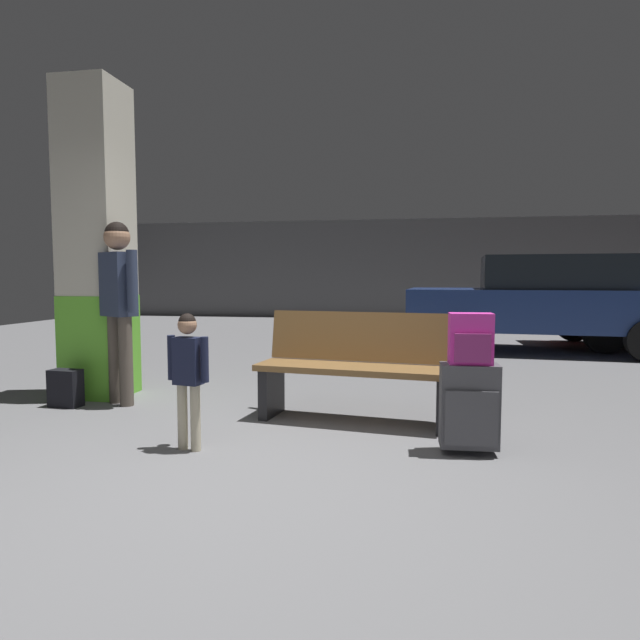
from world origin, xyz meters
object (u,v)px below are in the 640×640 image
Objects in this scene: bench at (356,367)px; parked_car_near at (544,301)px; child at (188,366)px; adult at (119,293)px; suitcase at (469,406)px; backpack_bright at (471,339)px; backpack_dark_floor at (66,388)px; structural_pillar at (97,243)px.

bench is 0.39× the size of parked_car_near.
child is 1.72m from adult.
adult reaches higher than bench.
suitcase is 1.78× the size of backpack_bright.
backpack_bright is 5.64m from parked_car_near.
child is (-1.88, -0.26, -0.19)m from backpack_bright.
backpack_dark_floor is 0.08× the size of parked_car_near.
bench is 2.74× the size of suitcase.
backpack_dark_floor is at bearing 168.05° from suitcase.
parked_car_near is at bearing 42.27° from backpack_dark_floor.
bench is at bearing -117.79° from parked_car_near.
adult is (-3.05, 0.91, 0.27)m from backpack_bright.
backpack_bright is at bearing -16.62° from adult.
parked_car_near is at bearing 73.26° from suitcase.
parked_car_near is at bearing 73.26° from backpack_bright.
parked_car_near reaches higher than backpack_dark_floor.
backpack_bright is 0.20× the size of adult.
structural_pillar is 1.81× the size of adult.
backpack_bright reaches higher than child.
child is at bearing -172.21° from suitcase.
backpack_dark_floor is at bearing 179.65° from bench.
structural_pillar is 1.84× the size of bench.
bench is 5.30m from parked_car_near.
suitcase is at bearing -11.95° from backpack_dark_floor.
structural_pillar is at bearing 141.33° from adult.
parked_car_near is (5.08, 4.17, -0.71)m from structural_pillar.
structural_pillar is at bearing 168.98° from bench.
bench is 4.87× the size of backpack_bright.
backpack_bright is (0.00, -0.00, 0.45)m from suitcase.
adult is (-1.18, 1.17, 0.46)m from child.
adult is at bearing -136.17° from parked_car_near.
parked_car_near is at bearing 58.25° from child.
backpack_dark_floor is (-3.50, 0.74, -0.60)m from backpack_bright.
backpack_dark_floor is at bearing 168.04° from backpack_bright.
child is 6.66m from parked_car_near.
suitcase is 0.14× the size of parked_car_near.
parked_car_near reaches higher than child.
adult is at bearing -38.67° from structural_pillar.
backpack_bright is 3.63m from backpack_dark_floor.
parked_car_near reaches higher than suitcase.
structural_pillar is 2.87m from bench.
child is (-1.04, -0.98, 0.14)m from bench.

